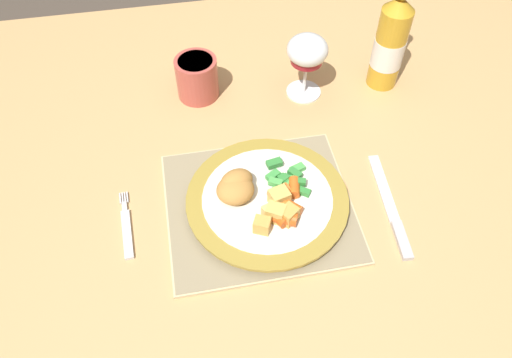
% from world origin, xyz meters
% --- Properties ---
extents(ground_plane, '(6.00, 6.00, 0.00)m').
position_xyz_m(ground_plane, '(0.00, 0.00, 0.00)').
color(ground_plane, '#4C4238').
extents(dining_table, '(1.37, 1.03, 0.74)m').
position_xyz_m(dining_table, '(0.00, 0.00, 0.66)').
color(dining_table, tan).
rests_on(dining_table, ground).
extents(placemat, '(0.31, 0.28, 0.01)m').
position_xyz_m(placemat, '(-0.06, -0.13, 0.74)').
color(placemat, '#CCB789').
rests_on(placemat, dining_table).
extents(dinner_plate, '(0.27, 0.27, 0.02)m').
position_xyz_m(dinner_plate, '(-0.05, -0.13, 0.76)').
color(dinner_plate, white).
rests_on(dinner_plate, placemat).
extents(breaded_croquettes, '(0.07, 0.08, 0.04)m').
position_xyz_m(breaded_croquettes, '(-0.09, -0.11, 0.78)').
color(breaded_croquettes, '#B77F3D').
rests_on(breaded_croquettes, dinner_plate).
extents(green_beans_pile, '(0.07, 0.09, 0.02)m').
position_xyz_m(green_beans_pile, '(-0.01, -0.10, 0.77)').
color(green_beans_pile, '#4CA84C').
rests_on(green_beans_pile, dinner_plate).
extents(glazed_carrots, '(0.07, 0.10, 0.02)m').
position_xyz_m(glazed_carrots, '(-0.02, -0.16, 0.78)').
color(glazed_carrots, orange).
rests_on(glazed_carrots, dinner_plate).
extents(fork, '(0.02, 0.13, 0.01)m').
position_xyz_m(fork, '(-0.28, -0.13, 0.74)').
color(fork, silver).
rests_on(fork, dining_table).
extents(table_knife, '(0.03, 0.22, 0.01)m').
position_xyz_m(table_knife, '(0.16, -0.18, 0.74)').
color(table_knife, silver).
rests_on(table_knife, dining_table).
extents(wine_glass, '(0.08, 0.08, 0.13)m').
position_xyz_m(wine_glass, '(0.08, 0.14, 0.84)').
color(wine_glass, silver).
rests_on(wine_glass, dining_table).
extents(bottle, '(0.06, 0.06, 0.27)m').
position_xyz_m(bottle, '(0.25, 0.14, 0.84)').
color(bottle, gold).
rests_on(bottle, dining_table).
extents(roast_potatoes, '(0.08, 0.08, 0.03)m').
position_xyz_m(roast_potatoes, '(-0.04, -0.17, 0.78)').
color(roast_potatoes, gold).
rests_on(roast_potatoes, dinner_plate).
extents(drinking_cup, '(0.08, 0.08, 0.08)m').
position_xyz_m(drinking_cup, '(-0.13, 0.17, 0.78)').
color(drinking_cup, '#B24C42').
rests_on(drinking_cup, dining_table).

